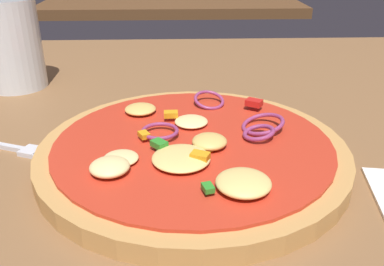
# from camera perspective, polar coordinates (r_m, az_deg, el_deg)

# --- Properties ---
(dining_table) EXTENTS (1.14, 1.00, 0.03)m
(dining_table) POSITION_cam_1_polar(r_m,az_deg,el_deg) (0.44, 2.92, -3.48)
(dining_table) COLOR brown
(dining_table) RESTS_ON ground
(pizza) EXTENTS (0.30, 0.30, 0.03)m
(pizza) POSITION_cam_1_polar(r_m,az_deg,el_deg) (0.40, 0.10, -2.44)
(pizza) COLOR tan
(pizza) RESTS_ON dining_table
(beer_glass) EXTENTS (0.08, 0.08, 0.12)m
(beer_glass) POSITION_cam_1_polar(r_m,az_deg,el_deg) (0.64, -23.72, 10.57)
(beer_glass) COLOR silver
(beer_glass) RESTS_ON dining_table
(background_table) EXTENTS (0.87, 0.48, 0.03)m
(background_table) POSITION_cam_1_polar(r_m,az_deg,el_deg) (1.54, -2.88, 17.59)
(background_table) COLOR brown
(background_table) RESTS_ON ground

